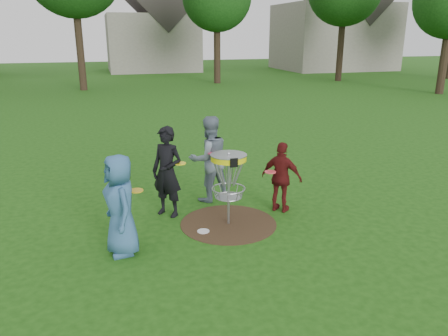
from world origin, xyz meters
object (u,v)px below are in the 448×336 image
object	(u,v)px
player_blue	(120,205)
player_maroon	(282,177)
player_grey	(209,159)
player_black	(167,172)
disc_golf_basket	(229,172)

from	to	relation	value
player_blue	player_maroon	world-z (taller)	player_blue
player_blue	player_grey	world-z (taller)	player_grey
player_blue	player_grey	distance (m)	2.70
player_blue	player_black	distance (m)	1.63
player_maroon	player_blue	bearing A→B (deg)	60.81
player_grey	disc_golf_basket	xyz separation A→B (m)	(0.04, -1.30, 0.12)
player_black	player_maroon	bearing A→B (deg)	32.35
player_black	player_blue	bearing A→B (deg)	-82.13
player_black	disc_golf_basket	bearing A→B (deg)	7.34
player_black	player_grey	world-z (taller)	player_grey
player_blue	player_maroon	size ratio (longest dim) A/B	1.17
player_maroon	player_black	bearing A→B (deg)	33.68
player_grey	player_maroon	distance (m)	1.58
player_black	disc_golf_basket	size ratio (longest dim) A/B	1.27
player_blue	disc_golf_basket	bearing A→B (deg)	94.73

